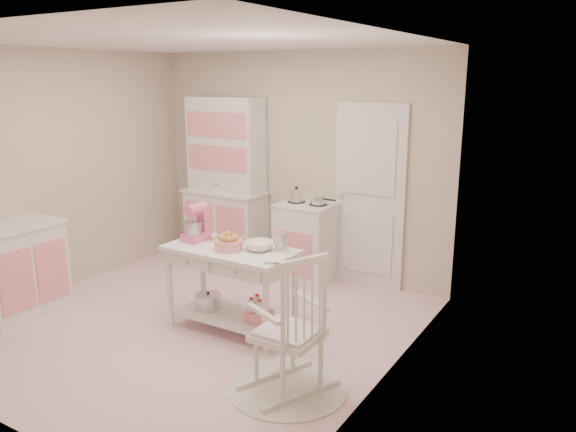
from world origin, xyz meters
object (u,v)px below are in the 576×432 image
(stove, at_px, (307,242))
(work_table, at_px, (231,289))
(hutch, at_px, (225,182))
(base_cabinet, at_px, (19,270))
(stand_mixer, at_px, (195,223))
(bread_basket, at_px, (229,245))
(rocking_chair, at_px, (288,321))

(stove, relative_size, work_table, 0.77)
(hutch, xyz_separation_m, base_cabinet, (-0.74, -2.36, -0.58))
(hutch, distance_m, stand_mixer, 1.76)
(stand_mixer, relative_size, bread_basket, 1.36)
(hutch, xyz_separation_m, rocking_chair, (2.24, -2.16, -0.49))
(stove, xyz_separation_m, work_table, (0.06, -1.51, -0.06))
(stove, xyz_separation_m, bread_basket, (0.08, -1.56, 0.39))
(work_table, bearing_deg, rocking_chair, -31.48)
(base_cabinet, distance_m, rocking_chair, 2.98)
(stove, height_order, work_table, stove)
(hutch, distance_m, base_cabinet, 2.54)
(stove, relative_size, stand_mixer, 2.71)
(base_cabinet, xyz_separation_m, stand_mixer, (1.58, 0.82, 0.51))
(hutch, bearing_deg, rocking_chair, -43.99)
(rocking_chair, xyz_separation_m, bread_basket, (-0.96, 0.55, 0.30))
(base_cabinet, bearing_deg, stand_mixer, 27.35)
(stove, relative_size, rocking_chair, 0.84)
(stand_mixer, bearing_deg, hutch, 122.72)
(hutch, xyz_separation_m, stand_mixer, (0.84, -1.54, -0.07))
(base_cabinet, relative_size, stand_mixer, 2.71)
(stand_mixer, bearing_deg, rocking_chair, -19.78)
(stove, height_order, rocking_chair, rocking_chair)
(hutch, xyz_separation_m, work_table, (1.26, -1.56, -0.64))
(work_table, xyz_separation_m, stand_mixer, (-0.42, 0.02, 0.57))
(bread_basket, bearing_deg, hutch, 128.49)
(base_cabinet, bearing_deg, rocking_chair, 3.82)
(hutch, distance_m, work_table, 2.11)
(hutch, height_order, stand_mixer, hutch)
(work_table, height_order, stand_mixer, stand_mixer)
(stove, xyz_separation_m, stand_mixer, (-0.36, -1.49, 0.51))
(work_table, xyz_separation_m, bread_basket, (0.02, -0.05, 0.45))
(base_cabinet, height_order, work_table, base_cabinet)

